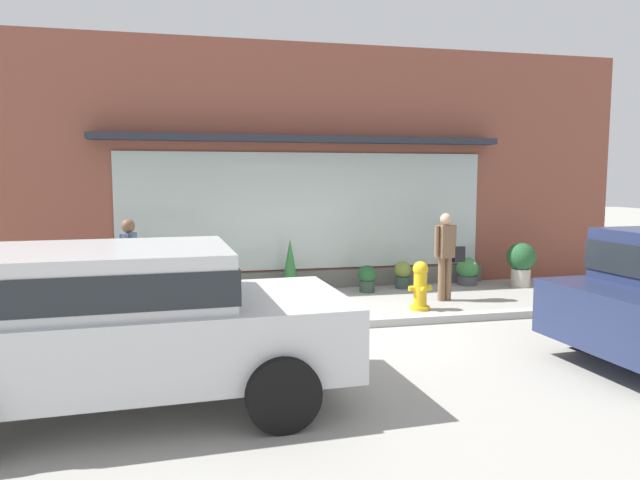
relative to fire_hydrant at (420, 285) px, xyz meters
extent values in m
plane|color=#9E9B93|center=(-1.54, -0.66, -0.42)|extent=(60.00, 60.00, 0.00)
cube|color=#B2B2AD|center=(-1.54, -0.86, -0.36)|extent=(14.00, 0.24, 0.12)
cube|color=brown|center=(-1.54, 2.54, 2.01)|extent=(14.00, 0.36, 4.86)
cube|color=#ADBCB7|center=(-1.45, 2.34, 1.14)|extent=(7.37, 0.03, 2.32)
cube|color=#232833|center=(-1.54, 2.19, 2.55)|extent=(7.97, 0.56, 0.12)
cube|color=#605E59|center=(-1.54, 2.32, -0.24)|extent=(7.77, 0.20, 0.36)
cylinder|color=gold|center=(0.00, 0.00, -0.39)|extent=(0.34, 0.34, 0.06)
cylinder|color=gold|center=(0.00, 0.00, -0.08)|extent=(0.22, 0.22, 0.56)
sphere|color=gold|center=(0.00, 0.00, 0.27)|extent=(0.26, 0.26, 0.26)
cylinder|color=gold|center=(-0.15, 0.00, -0.05)|extent=(0.10, 0.09, 0.09)
cylinder|color=gold|center=(0.15, 0.00, -0.05)|extent=(0.10, 0.09, 0.09)
cylinder|color=gold|center=(0.00, -0.15, -0.05)|extent=(0.09, 0.10, 0.09)
cylinder|color=brown|center=(0.80, 0.61, -0.03)|extent=(0.12, 0.12, 0.78)
cylinder|color=brown|center=(0.65, 0.58, -0.03)|extent=(0.12, 0.12, 0.78)
cube|color=brown|center=(0.72, 0.60, 0.66)|extent=(0.33, 0.26, 0.59)
sphere|color=tan|center=(0.72, 0.60, 1.06)|extent=(0.21, 0.21, 0.21)
cylinder|color=brown|center=(0.91, 0.64, 0.67)|extent=(0.08, 0.08, 0.56)
cylinder|color=brown|center=(0.53, 0.55, 0.67)|extent=(0.08, 0.08, 0.56)
cube|color=black|center=(1.01, 0.64, 0.41)|extent=(0.26, 0.15, 0.28)
cylinder|color=brown|center=(-4.70, 0.46, -0.03)|extent=(0.12, 0.12, 0.78)
cylinder|color=brown|center=(-4.72, 0.32, -0.03)|extent=(0.12, 0.12, 0.78)
cube|color=#475675|center=(-4.71, 0.39, 0.65)|extent=(0.24, 0.30, 0.59)
sphere|color=brown|center=(-4.71, 0.39, 1.06)|extent=(0.21, 0.21, 0.21)
cylinder|color=#475675|center=(-4.68, 0.58, 0.67)|extent=(0.08, 0.08, 0.56)
cylinder|color=#475675|center=(-4.74, 0.20, 0.67)|extent=(0.08, 0.08, 0.56)
cylinder|color=black|center=(1.18, -2.58, -0.12)|extent=(0.61, 0.21, 0.60)
cube|color=silver|center=(-4.40, -3.28, 0.27)|extent=(4.33, 2.07, 0.70)
cube|color=silver|center=(-4.61, -3.29, 0.86)|extent=(2.41, 1.84, 0.57)
cube|color=#1E2328|center=(-4.61, -3.29, 0.86)|extent=(2.45, 1.86, 0.31)
cylinder|color=black|center=(-3.12, -2.26, -0.08)|extent=(0.68, 0.21, 0.68)
cylinder|color=black|center=(-3.04, -4.19, -0.08)|extent=(0.68, 0.21, 0.68)
cylinder|color=black|center=(-5.75, -2.38, -0.08)|extent=(0.68, 0.21, 0.68)
cylinder|color=#33473D|center=(0.40, 1.87, -0.30)|extent=(0.28, 0.28, 0.24)
sphere|color=olive|center=(0.40, 1.87, -0.04)|extent=(0.34, 0.34, 0.34)
cylinder|color=#B7B2A3|center=(-1.91, 1.81, -0.33)|extent=(0.35, 0.35, 0.19)
cone|color=#2D6B33|center=(-1.91, 1.81, 0.21)|extent=(0.32, 0.32, 0.88)
cylinder|color=#4C4C51|center=(1.86, 1.93, -0.33)|extent=(0.40, 0.40, 0.19)
sphere|color=#3D8442|center=(1.86, 1.93, -0.07)|extent=(0.45, 0.45, 0.45)
sphere|color=orange|center=(1.92, 1.97, -0.03)|extent=(0.13, 0.13, 0.13)
sphere|color=#B266B7|center=(1.92, 1.81, -0.02)|extent=(0.11, 0.11, 0.11)
sphere|color=white|center=(1.92, 1.79, 0.03)|extent=(0.10, 0.10, 0.10)
cylinder|color=#B7B2A3|center=(-5.17, 1.52, -0.24)|extent=(0.26, 0.26, 0.37)
sphere|color=olive|center=(-5.17, 1.52, 0.04)|extent=(0.27, 0.27, 0.27)
sphere|color=orange|center=(-5.16, 1.59, 0.11)|extent=(0.06, 0.06, 0.06)
sphere|color=#B266B7|center=(-5.18, 1.46, 0.11)|extent=(0.06, 0.06, 0.06)
sphere|color=#B266B7|center=(-5.23, 1.47, 0.11)|extent=(0.06, 0.06, 0.06)
cylinder|color=#B7B2A3|center=(2.83, 1.50, -0.24)|extent=(0.38, 0.38, 0.37)
sphere|color=#23562D|center=(2.83, 1.50, 0.19)|extent=(0.58, 0.58, 0.58)
cylinder|color=#9E6042|center=(-4.25, 1.75, -0.30)|extent=(0.27, 0.27, 0.24)
cone|color=olive|center=(-4.25, 1.75, 0.15)|extent=(0.25, 0.25, 0.66)
cylinder|color=#33473D|center=(-0.41, 1.67, -0.31)|extent=(0.30, 0.30, 0.22)
sphere|color=#23562D|center=(-0.41, 1.67, -0.07)|extent=(0.36, 0.36, 0.36)
sphere|color=orange|center=(-0.43, 1.76, 0.03)|extent=(0.10, 0.10, 0.10)
sphere|color=#DB4C7A|center=(-0.51, 1.62, -0.01)|extent=(0.08, 0.08, 0.08)
camera|label=1|loc=(-3.83, -9.05, 1.80)|focal=32.69mm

